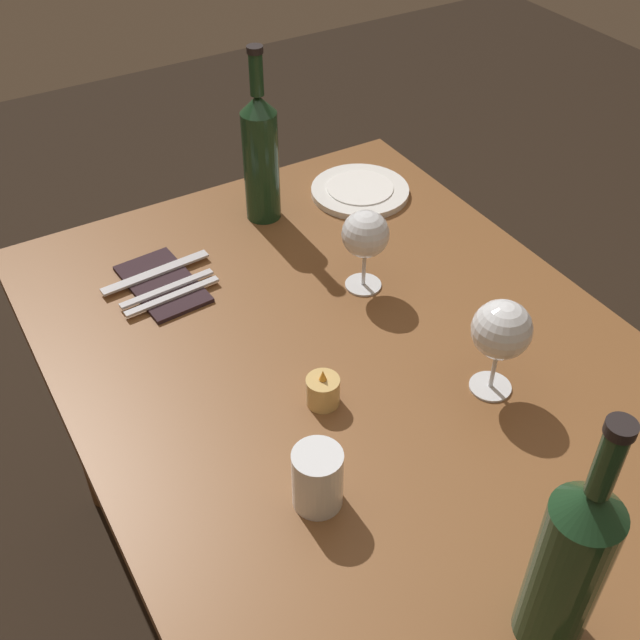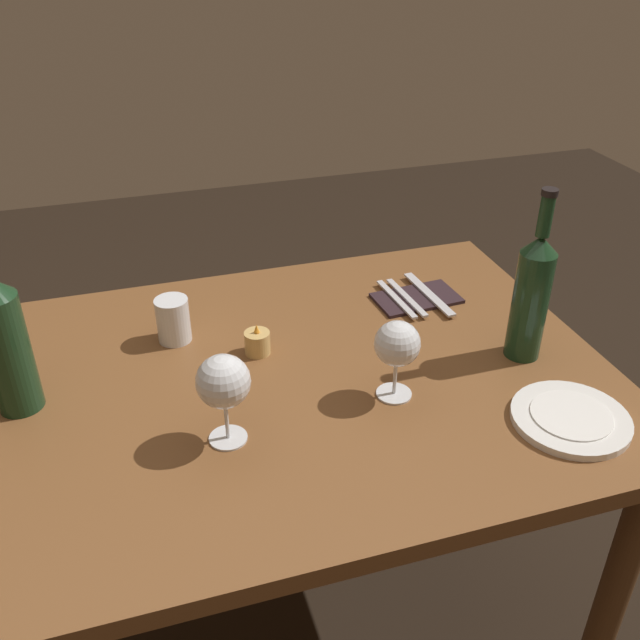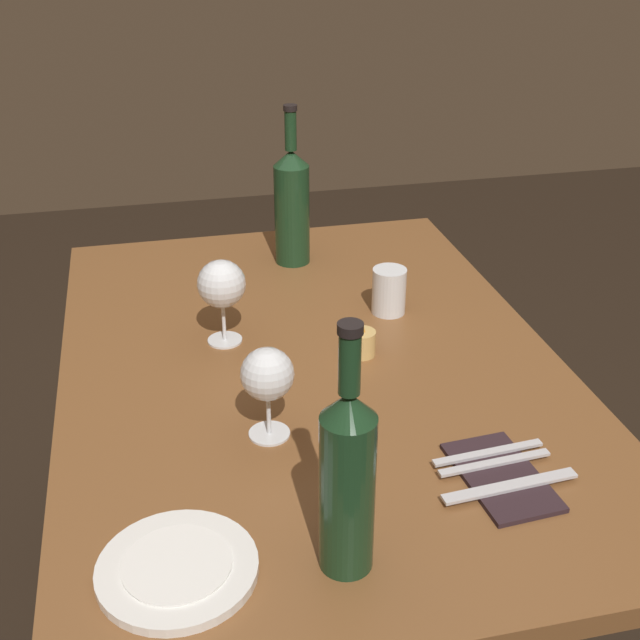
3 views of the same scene
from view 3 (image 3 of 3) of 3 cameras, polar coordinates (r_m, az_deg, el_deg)
The scene contains 12 objects.
dining_table at distance 1.55m, azimuth -0.52°, elevation -5.82°, with size 1.30×0.90×0.74m.
wine_glass_left at distance 1.53m, azimuth -6.84°, elevation 2.40°, with size 0.09×0.09×0.17m.
wine_glass_right at distance 1.26m, azimuth -3.67°, elevation -3.91°, with size 0.08×0.08×0.15m.
wine_bottle at distance 1.86m, azimuth -1.97°, elevation 8.02°, with size 0.08×0.08×0.36m.
wine_bottle_second at distance 1.01m, azimuth 1.91°, elevation -10.84°, with size 0.07×0.07×0.35m.
water_tumbler at distance 1.67m, azimuth 4.80°, elevation 1.85°, with size 0.07×0.07×0.09m.
votive_candle at distance 1.52m, azimuth 2.91°, elevation -1.64°, with size 0.05×0.05×0.07m.
dinner_plate at distance 1.10m, azimuth -9.87°, elevation -16.60°, with size 0.21×0.21×0.02m.
folded_napkin at distance 1.26m, azimuth 12.45°, elevation -10.56°, with size 0.20×0.12×0.01m.
fork_inner at distance 1.27m, azimuth 12.02°, elevation -9.66°, with size 0.03×0.18×0.00m.
fork_outer at distance 1.29m, azimuth 11.58°, elevation -9.01°, with size 0.03×0.18×0.00m.
table_knife at distance 1.23m, azimuth 13.05°, elevation -11.15°, with size 0.04×0.21×0.00m.
Camera 3 is at (1.26, -0.27, 1.51)m, focal length 46.13 mm.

